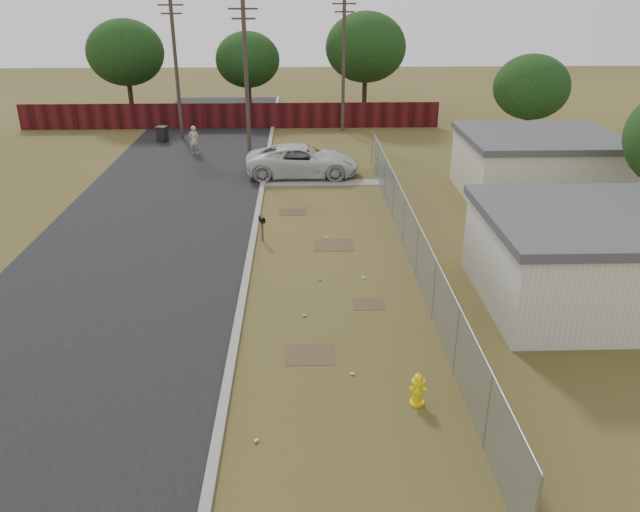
{
  "coord_description": "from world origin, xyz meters",
  "views": [
    {
      "loc": [
        -0.98,
        -20.12,
        9.77
      ],
      "look_at": [
        -0.37,
        -0.53,
        1.1
      ],
      "focal_mm": 35.0,
      "sensor_mm": 36.0,
      "label": 1
    }
  ],
  "objects_px": {
    "mailbox": "(262,222)",
    "fire_hydrant": "(418,390)",
    "pickup_truck": "(303,161)",
    "trash_bin": "(162,134)",
    "pedestrian": "(194,140)"
  },
  "relations": [
    {
      "from": "pickup_truck",
      "to": "fire_hydrant",
      "type": "bearing_deg",
      "value": -171.94
    },
    {
      "from": "mailbox",
      "to": "pedestrian",
      "type": "height_order",
      "value": "pedestrian"
    },
    {
      "from": "fire_hydrant",
      "to": "trash_bin",
      "type": "height_order",
      "value": "trash_bin"
    },
    {
      "from": "fire_hydrant",
      "to": "mailbox",
      "type": "xyz_separation_m",
      "value": [
        -4.46,
        10.94,
        0.4
      ]
    },
    {
      "from": "fire_hydrant",
      "to": "mailbox",
      "type": "height_order",
      "value": "mailbox"
    },
    {
      "from": "pickup_truck",
      "to": "trash_bin",
      "type": "xyz_separation_m",
      "value": [
        -9.22,
        8.17,
        -0.32
      ]
    },
    {
      "from": "mailbox",
      "to": "trash_bin",
      "type": "bearing_deg",
      "value": 113.35
    },
    {
      "from": "mailbox",
      "to": "trash_bin",
      "type": "distance_m",
      "value": 18.99
    },
    {
      "from": "mailbox",
      "to": "trash_bin",
      "type": "height_order",
      "value": "mailbox"
    },
    {
      "from": "trash_bin",
      "to": "pedestrian",
      "type": "bearing_deg",
      "value": -51.6
    },
    {
      "from": "trash_bin",
      "to": "pickup_truck",
      "type": "bearing_deg",
      "value": -41.54
    },
    {
      "from": "pedestrian",
      "to": "trash_bin",
      "type": "bearing_deg",
      "value": -54.75
    },
    {
      "from": "mailbox",
      "to": "pickup_truck",
      "type": "relative_size",
      "value": 0.17
    },
    {
      "from": "pedestrian",
      "to": "trash_bin",
      "type": "height_order",
      "value": "pedestrian"
    },
    {
      "from": "mailbox",
      "to": "fire_hydrant",
      "type": "bearing_deg",
      "value": -67.84
    }
  ]
}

